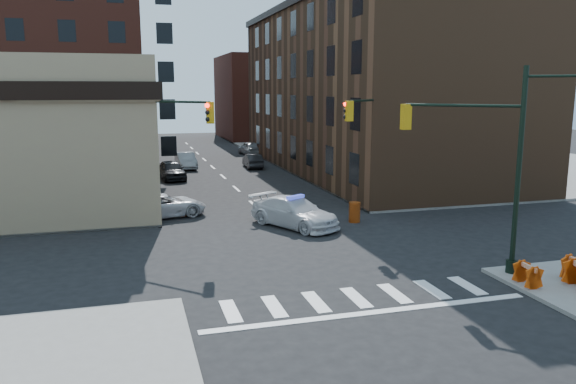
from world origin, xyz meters
TOP-DOWN VIEW (x-y plane):
  - ground at (0.00, 0.00)m, footprint 140.00×140.00m
  - sidewalk_ne at (23.00, 32.75)m, footprint 34.00×54.50m
  - apartment_block at (-18.50, 40.00)m, footprint 25.00×25.00m
  - commercial_row_ne at (13.00, 22.50)m, footprint 14.00×34.00m
  - filler_nw at (-16.00, 62.00)m, footprint 20.00×18.00m
  - filler_ne at (14.00, 58.00)m, footprint 16.00×16.00m
  - signal_pole_se at (6.04, -5.52)m, footprint 5.40×5.27m
  - signal_pole_nw at (-5.85, 5.34)m, footprint 3.58×3.67m
  - signal_pole_ne at (5.84, 5.35)m, footprint 3.67×3.58m
  - tree_ne_near at (7.50, 26.00)m, footprint 3.00×3.00m
  - tree_ne_far at (7.50, 34.00)m, footprint 3.00×3.00m
  - police_car at (0.86, 3.80)m, footprint 4.54×5.77m
  - pickup at (-5.80, 8.05)m, footprint 5.38×3.38m
  - parked_car_wnear at (-4.25, 21.79)m, footprint 2.34×4.70m
  - parked_car_wfar at (-2.50, 27.73)m, footprint 1.77×4.56m
  - parked_car_wdeep at (-5.50, 45.49)m, footprint 2.50×5.62m
  - parked_car_enear at (3.57, 26.64)m, footprint 1.47×3.97m
  - parked_car_efar at (5.50, 36.87)m, footprint 2.19×4.60m
  - pedestrian_a at (-9.60, 7.06)m, footprint 0.84×0.69m
  - pedestrian_b at (-9.48, 7.08)m, footprint 0.85×0.67m
  - pedestrian_c at (-11.99, 8.04)m, footprint 1.16×0.63m
  - barrel_road at (4.36, 3.87)m, footprint 0.69×0.69m
  - barrel_bank at (-4.66, 7.99)m, footprint 0.58×0.58m
  - barricade_se_b at (6.40, -7.72)m, footprint 0.64×1.12m
  - barricade_nw_a at (-7.75, 7.41)m, footprint 1.38×0.81m
  - barricade_nw_b at (-9.76, 6.11)m, footprint 1.44×0.87m

SIDE VIEW (x-z plane):
  - ground at x=0.00m, z-range 0.00..0.00m
  - sidewalk_ne at x=23.00m, z-range 0.00..0.15m
  - barrel_bank at x=-4.66m, z-range 0.00..0.92m
  - barricade_se_b at x=6.40m, z-range 0.15..0.95m
  - barrel_road at x=4.36m, z-range 0.00..1.12m
  - barricade_nw_a at x=-7.75m, z-range 0.15..1.13m
  - parked_car_enear at x=3.57m, z-range 0.00..1.30m
  - barricade_nw_b at x=-9.76m, z-range 0.15..1.16m
  - pickup at x=-5.80m, z-range 0.00..1.39m
  - parked_car_wfar at x=-2.50m, z-range 0.00..1.48m
  - parked_car_efar at x=5.50m, z-range 0.00..1.52m
  - parked_car_wnear at x=-4.25m, z-range 0.00..1.54m
  - police_car at x=0.86m, z-range 0.00..1.56m
  - parked_car_wdeep at x=-5.50m, z-range 0.00..1.60m
  - pedestrian_b at x=-9.48m, z-range 0.15..1.89m
  - pedestrian_c at x=-11.99m, z-range 0.15..2.03m
  - pedestrian_a at x=-9.60m, z-range 0.15..2.11m
  - tree_ne_near at x=7.50m, z-range 1.06..5.91m
  - tree_ne_far at x=7.50m, z-range 1.06..5.91m
  - signal_pole_nw at x=-5.85m, z-range 0.34..8.34m
  - signal_pole_ne at x=5.84m, z-range 0.34..8.34m
  - signal_pole_se at x=6.04m, z-range 0.61..8.61m
  - filler_ne at x=14.00m, z-range 0.00..12.00m
  - commercial_row_ne at x=13.00m, z-range 0.00..14.00m
  - filler_nw at x=-16.00m, z-range 0.00..16.00m
  - apartment_block at x=-18.50m, z-range 0.00..24.00m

